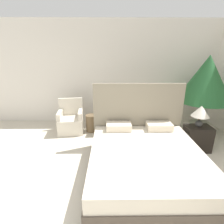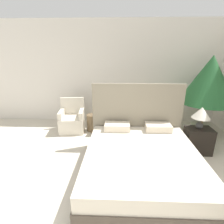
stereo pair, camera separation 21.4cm
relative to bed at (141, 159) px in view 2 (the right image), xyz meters
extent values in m
cube|color=silver|center=(-0.48, 2.55, 1.16)|extent=(10.00, 0.06, 2.90)
cube|color=#4C4238|center=(0.00, -0.10, -0.16)|extent=(1.88, 2.04, 0.27)
cube|color=beige|center=(0.00, -0.10, 0.09)|extent=(1.84, 2.00, 0.24)
cube|color=gray|center=(0.00, 0.95, 0.42)|extent=(1.91, 0.06, 1.43)
cube|color=beige|center=(-0.42, 0.73, 0.28)|extent=(0.51, 0.30, 0.14)
cube|color=beige|center=(0.42, 0.73, 0.28)|extent=(0.51, 0.30, 0.14)
cube|color=beige|center=(-1.65, 1.70, -0.09)|extent=(0.69, 0.66, 0.40)
cube|color=beige|center=(-1.67, 1.97, 0.34)|extent=(0.63, 0.13, 0.46)
cube|color=beige|center=(-1.91, 1.67, 0.20)|extent=(0.16, 0.54, 0.18)
cube|color=beige|center=(-1.38, 1.73, 0.20)|extent=(0.16, 0.54, 0.18)
cube|color=beige|center=(-0.58, 1.70, -0.09)|extent=(0.69, 0.66, 0.40)
cube|color=beige|center=(-0.55, 1.97, 0.34)|extent=(0.63, 0.12, 0.46)
cube|color=beige|center=(-0.84, 1.73, 0.20)|extent=(0.15, 0.54, 0.18)
cube|color=beige|center=(-0.31, 1.67, 0.20)|extent=(0.15, 0.54, 0.18)
cylinder|color=beige|center=(1.71, 1.59, -0.14)|extent=(0.51, 0.51, 0.30)
cylinder|color=brown|center=(1.71, 1.59, 0.29)|extent=(0.06, 0.06, 0.58)
cone|color=#235B2D|center=(1.71, 1.59, 1.14)|extent=(1.29, 1.29, 1.11)
cube|color=black|center=(1.28, 0.76, -0.02)|extent=(0.53, 0.37, 0.55)
sphere|color=#333333|center=(1.26, 0.76, 0.32)|extent=(0.14, 0.14, 0.14)
cylinder|color=#333333|center=(1.26, 0.76, 0.44)|extent=(0.02, 0.02, 0.09)
cone|color=silver|center=(1.26, 0.76, 0.60)|extent=(0.36, 0.36, 0.23)
cylinder|color=brown|center=(-1.11, 1.75, -0.06)|extent=(0.29, 0.29, 0.46)
camera|label=1|loc=(-0.60, -2.60, 1.75)|focal=28.00mm
camera|label=2|loc=(-0.39, -2.60, 1.75)|focal=28.00mm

